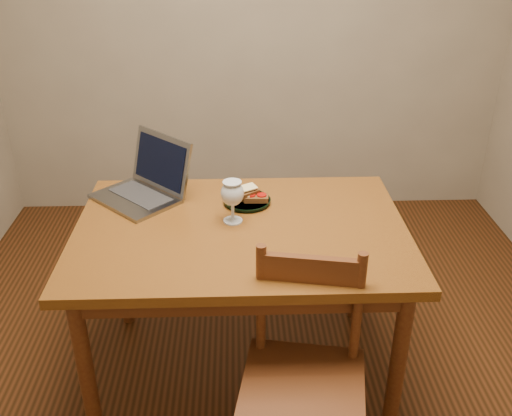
{
  "coord_description": "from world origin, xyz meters",
  "views": [
    {
      "loc": [
        -0.1,
        -1.97,
        1.85
      ],
      "look_at": [
        -0.03,
        0.01,
        0.8
      ],
      "focal_mm": 40.0,
      "sensor_mm": 36.0,
      "label": 1
    }
  ],
  "objects_px": {
    "plate": "(247,201)",
    "milk_glass": "(233,202)",
    "laptop": "(147,181)",
    "table": "(241,246)",
    "chair": "(304,369)"
  },
  "relations": [
    {
      "from": "plate",
      "to": "milk_glass",
      "type": "xyz_separation_m",
      "value": [
        -0.06,
        -0.16,
        0.08
      ]
    },
    {
      "from": "plate",
      "to": "laptop",
      "type": "bearing_deg",
      "value": 167.74
    },
    {
      "from": "milk_glass",
      "to": "plate",
      "type": "bearing_deg",
      "value": 69.23
    },
    {
      "from": "plate",
      "to": "milk_glass",
      "type": "distance_m",
      "value": 0.19
    },
    {
      "from": "table",
      "to": "laptop",
      "type": "relative_size",
      "value": 2.78
    },
    {
      "from": "table",
      "to": "laptop",
      "type": "height_order",
      "value": "laptop"
    },
    {
      "from": "table",
      "to": "plate",
      "type": "bearing_deg",
      "value": 81.89
    },
    {
      "from": "milk_glass",
      "to": "laptop",
      "type": "xyz_separation_m",
      "value": [
        -0.37,
        0.25,
        -0.02
      ]
    },
    {
      "from": "table",
      "to": "laptop",
      "type": "distance_m",
      "value": 0.52
    },
    {
      "from": "table",
      "to": "plate",
      "type": "distance_m",
      "value": 0.23
    },
    {
      "from": "plate",
      "to": "table",
      "type": "bearing_deg",
      "value": -98.11
    },
    {
      "from": "milk_glass",
      "to": "table",
      "type": "bearing_deg",
      "value": -56.15
    },
    {
      "from": "chair",
      "to": "plate",
      "type": "xyz_separation_m",
      "value": [
        -0.17,
        0.71,
        0.27
      ]
    },
    {
      "from": "table",
      "to": "chair",
      "type": "xyz_separation_m",
      "value": [
        0.2,
        -0.51,
        -0.18
      ]
    },
    {
      "from": "chair",
      "to": "plate",
      "type": "distance_m",
      "value": 0.78
    }
  ]
}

